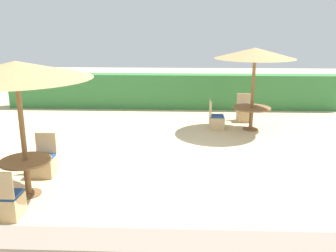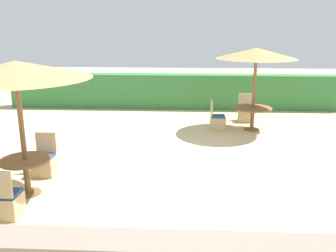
{
  "view_description": "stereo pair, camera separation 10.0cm",
  "coord_description": "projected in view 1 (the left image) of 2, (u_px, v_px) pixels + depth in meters",
  "views": [
    {
      "loc": [
        0.35,
        -7.98,
        3.29
      ],
      "look_at": [
        0.0,
        0.6,
        0.9
      ],
      "focal_mm": 40.0,
      "sensor_mm": 36.0,
      "label": 1
    },
    {
      "loc": [
        0.45,
        -7.98,
        3.29
      ],
      "look_at": [
        0.0,
        0.6,
        0.9
      ],
      "focal_mm": 40.0,
      "sensor_mm": 36.0,
      "label": 2
    }
  ],
  "objects": [
    {
      "name": "patio_chair_front_left_south",
      "position": [
        8.0,
        204.0,
        6.46
      ],
      "size": [
        0.46,
        0.46,
        0.93
      ],
      "color": "tan",
      "rests_on": "ground_plane"
    },
    {
      "name": "round_table_back_right",
      "position": [
        251.0,
        111.0,
        11.72
      ],
      "size": [
        1.18,
        1.18,
        0.72
      ],
      "color": "brown",
      "rests_on": "ground_plane"
    },
    {
      "name": "ground_plane",
      "position": [
        167.0,
        171.0,
        8.58
      ],
      "size": [
        40.0,
        40.0,
        0.0
      ],
      "primitive_type": "plane",
      "color": "#D1BA8C"
    },
    {
      "name": "round_table_front_left",
      "position": [
        26.0,
        168.0,
        7.26
      ],
      "size": [
        0.98,
        0.98,
        0.73
      ],
      "color": "brown",
      "rests_on": "ground_plane"
    },
    {
      "name": "patio_chair_back_right_west",
      "position": [
        216.0,
        121.0,
        11.87
      ],
      "size": [
        0.46,
        0.46,
        0.93
      ],
      "rotation": [
        0.0,
        0.0,
        -1.57
      ],
      "color": "tan",
      "rests_on": "ground_plane"
    },
    {
      "name": "hedge_row",
      "position": [
        174.0,
        91.0,
        14.71
      ],
      "size": [
        13.0,
        0.7,
        1.34
      ],
      "primitive_type": "cube",
      "color": "#387A3D",
      "rests_on": "ground_plane"
    },
    {
      "name": "parasol_back_right",
      "position": [
        255.0,
        54.0,
        11.24
      ],
      "size": [
        2.45,
        2.45,
        2.55
      ],
      "color": "brown",
      "rests_on": "ground_plane"
    },
    {
      "name": "patio_chair_back_right_north",
      "position": [
        244.0,
        114.0,
        12.84
      ],
      "size": [
        0.46,
        0.46,
        0.93
      ],
      "rotation": [
        0.0,
        0.0,
        3.14
      ],
      "color": "tan",
      "rests_on": "ground_plane"
    },
    {
      "name": "patio_chair_front_left_north",
      "position": [
        45.0,
        164.0,
        8.27
      ],
      "size": [
        0.46,
        0.46,
        0.93
      ],
      "rotation": [
        0.0,
        0.0,
        3.14
      ],
      "color": "tan",
      "rests_on": "ground_plane"
    },
    {
      "name": "parasol_front_left",
      "position": [
        16.0,
        70.0,
        6.75
      ],
      "size": [
        2.77,
        2.77,
        2.62
      ],
      "color": "brown",
      "rests_on": "ground_plane"
    }
  ]
}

